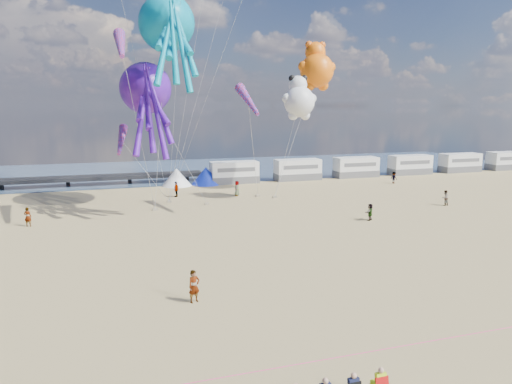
# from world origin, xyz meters

# --- Properties ---
(ground) EXTENTS (120.00, 120.00, 0.00)m
(ground) POSITION_xyz_m (0.00, 0.00, 0.00)
(ground) COLOR tan
(ground) RESTS_ON ground
(water) EXTENTS (120.00, 120.00, 0.00)m
(water) POSITION_xyz_m (0.00, 55.00, 0.02)
(water) COLOR #354C66
(water) RESTS_ON ground
(motorhome_0) EXTENTS (6.60, 2.50, 3.00)m
(motorhome_0) POSITION_xyz_m (6.00, 40.00, 1.50)
(motorhome_0) COLOR silver
(motorhome_0) RESTS_ON ground
(motorhome_1) EXTENTS (6.60, 2.50, 3.00)m
(motorhome_1) POSITION_xyz_m (15.50, 40.00, 1.50)
(motorhome_1) COLOR silver
(motorhome_1) RESTS_ON ground
(motorhome_2) EXTENTS (6.60, 2.50, 3.00)m
(motorhome_2) POSITION_xyz_m (25.00, 40.00, 1.50)
(motorhome_2) COLOR silver
(motorhome_2) RESTS_ON ground
(motorhome_3) EXTENTS (6.60, 2.50, 3.00)m
(motorhome_3) POSITION_xyz_m (34.50, 40.00, 1.50)
(motorhome_3) COLOR silver
(motorhome_3) RESTS_ON ground
(motorhome_4) EXTENTS (6.60, 2.50, 3.00)m
(motorhome_4) POSITION_xyz_m (44.00, 40.00, 1.50)
(motorhome_4) COLOR silver
(motorhome_4) RESTS_ON ground
(motorhome_5) EXTENTS (6.60, 2.50, 3.00)m
(motorhome_5) POSITION_xyz_m (53.50, 40.00, 1.50)
(motorhome_5) COLOR silver
(motorhome_5) RESTS_ON ground
(tent_white) EXTENTS (4.00, 4.00, 2.40)m
(tent_white) POSITION_xyz_m (-2.00, 40.00, 1.20)
(tent_white) COLOR white
(tent_white) RESTS_ON ground
(tent_blue) EXTENTS (4.00, 4.00, 2.40)m
(tent_blue) POSITION_xyz_m (2.00, 40.00, 1.20)
(tent_blue) COLOR #1933CC
(tent_blue) RESTS_ON ground
(rope_line) EXTENTS (34.00, 0.03, 0.03)m
(rope_line) POSITION_xyz_m (0.00, -5.00, 0.02)
(rope_line) COLOR #F2338C
(rope_line) RESTS_ON ground
(standing_person) EXTENTS (0.77, 0.63, 1.82)m
(standing_person) POSITION_xyz_m (-5.79, 2.41, 0.91)
(standing_person) COLOR tan
(standing_person) RESTS_ON ground
(beachgoer_0) EXTENTS (0.65, 0.77, 1.78)m
(beachgoer_0) POSITION_xyz_m (4.05, 30.99, 0.89)
(beachgoer_0) COLOR #7F6659
(beachgoer_0) RESTS_ON ground
(beachgoer_1) EXTENTS (0.89, 0.66, 1.67)m
(beachgoer_1) POSITION_xyz_m (24.18, 19.13, 0.84)
(beachgoer_1) COLOR #7F6659
(beachgoer_1) RESTS_ON ground
(beachgoer_2) EXTENTS (0.84, 0.94, 1.61)m
(beachgoer_2) POSITION_xyz_m (27.16, 33.23, 0.80)
(beachgoer_2) COLOR #7F6659
(beachgoer_2) RESTS_ON ground
(beachgoer_3) EXTENTS (1.20, 1.37, 1.84)m
(beachgoer_3) POSITION_xyz_m (-3.00, 32.39, 0.92)
(beachgoer_3) COLOR #7F6659
(beachgoer_3) RESTS_ON ground
(beachgoer_4) EXTENTS (0.97, 0.88, 1.59)m
(beachgoer_4) POSITION_xyz_m (13.01, 15.75, 0.79)
(beachgoer_4) COLOR #7F6659
(beachgoer_4) RESTS_ON ground
(beachgoer_5) EXTENTS (1.71, 0.94, 1.75)m
(beachgoer_5) POSITION_xyz_m (-17.38, 22.66, 0.88)
(beachgoer_5) COLOR #7F6659
(beachgoer_5) RESTS_ON ground
(sandbag_a) EXTENTS (0.50, 0.35, 0.22)m
(sandbag_a) POSITION_xyz_m (-6.03, 25.82, 0.11)
(sandbag_a) COLOR gray
(sandbag_a) RESTS_ON ground
(sandbag_b) EXTENTS (0.50, 0.35, 0.22)m
(sandbag_b) POSITION_xyz_m (-0.40, 26.93, 0.11)
(sandbag_b) COLOR gray
(sandbag_b) RESTS_ON ground
(sandbag_c) EXTENTS (0.50, 0.35, 0.22)m
(sandbag_c) POSITION_xyz_m (7.90, 28.31, 0.11)
(sandbag_c) COLOR gray
(sandbag_c) RESTS_ON ground
(sandbag_d) EXTENTS (0.50, 0.35, 0.22)m
(sandbag_d) POSITION_xyz_m (6.26, 29.70, 0.11)
(sandbag_d) COLOR gray
(sandbag_d) RESTS_ON ground
(sandbag_e) EXTENTS (0.50, 0.35, 0.22)m
(sandbag_e) POSITION_xyz_m (-4.22, 29.21, 0.11)
(sandbag_e) COLOR gray
(sandbag_e) RESTS_ON ground
(kite_octopus_teal) EXTENTS (5.40, 10.91, 12.08)m
(kite_octopus_teal) POSITION_xyz_m (-4.10, 26.84, 18.60)
(kite_octopus_teal) COLOR #038BA8
(kite_octopus_purple) EXTENTS (6.78, 11.18, 11.91)m
(kite_octopus_purple) POSITION_xyz_m (-6.26, 28.97, 12.41)
(kite_octopus_purple) COLOR #49129A
(kite_panda) EXTENTS (4.71, 4.51, 5.76)m
(kite_panda) POSITION_xyz_m (9.91, 26.13, 11.04)
(kite_panda) COLOR silver
(kite_teddy_orange) EXTENTS (5.54, 5.30, 6.93)m
(kite_teddy_orange) POSITION_xyz_m (14.01, 30.81, 14.78)
(kite_teddy_orange) COLOR orange
(windsock_left) EXTENTS (1.11, 7.91, 7.91)m
(windsock_left) POSITION_xyz_m (-8.67, 20.65, 15.72)
(windsock_left) COLOR red
(windsock_mid) EXTENTS (1.26, 6.13, 6.09)m
(windsock_mid) POSITION_xyz_m (2.94, 22.09, 11.13)
(windsock_mid) COLOR red
(windsock_right) EXTENTS (1.60, 5.08, 5.00)m
(windsock_right) POSITION_xyz_m (-8.99, 26.55, 7.24)
(windsock_right) COLOR red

